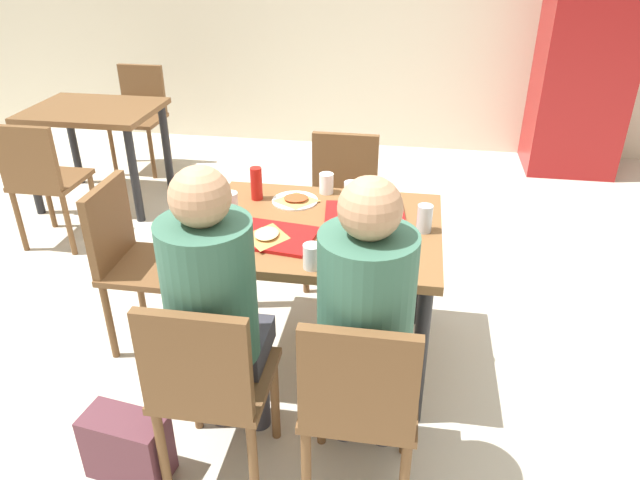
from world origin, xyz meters
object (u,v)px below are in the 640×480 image
plastic_cup_c (230,203)px  background_chair_near (41,176)px  pizza_slice_b (364,208)px  pizza_slice_c (296,199)px  tray_red_near (271,236)px  drink_fridge (586,55)px  chair_near_right (360,399)px  plastic_cup_a (326,183)px  background_table (95,124)px  plastic_cup_b (312,256)px  chair_left_end (133,254)px  background_chair_far (140,110)px  pizza_slice_d (349,251)px  person_in_brown_jacket (366,315)px  plastic_cup_d (351,192)px  person_in_red (215,301)px  condiment_bottle (256,184)px  pizza_slice_a (267,235)px  tray_red_far (365,215)px  foil_bundle (219,210)px  paper_plate_near_edge (350,253)px  chair_near_left (208,382)px  paper_plate_center (295,201)px  chair_far_side (342,198)px  soda_can (425,218)px  handbag (128,446)px

plastic_cup_c → background_chair_near: background_chair_near is taller
pizza_slice_b → pizza_slice_c: size_ratio=1.29×
tray_red_near → drink_fridge: drink_fridge is taller
chair_near_right → plastic_cup_a: chair_near_right is taller
pizza_slice_c → background_table: 2.21m
plastic_cup_b → drink_fridge: (1.67, 3.21, 0.17)m
pizza_slice_b → background_chair_near: background_chair_near is taller
chair_left_end → plastic_cup_a: chair_left_end is taller
drink_fridge → background_chair_near: drink_fridge is taller
plastic_cup_c → background_chair_far: 2.69m
pizza_slice_d → background_chair_near: (-2.06, 1.07, -0.24)m
chair_left_end → person_in_brown_jacket: (1.18, -0.67, 0.25)m
plastic_cup_d → drink_fridge: (1.59, 2.58, 0.17)m
person_in_red → condiment_bottle: (-0.08, 0.90, 0.06)m
tray_red_near → pizza_slice_a: bearing=-124.0°
plastic_cup_c → pizza_slice_c: bearing=30.4°
tray_red_far → pizza_slice_c: 0.35m
chair_near_right → pizza_slice_a: bearing=126.2°
condiment_bottle → foil_bundle: (-0.11, -0.25, -0.03)m
plastic_cup_c → foil_bundle: bearing=-107.5°
person_in_red → paper_plate_near_edge: 0.61m
drink_fridge → plastic_cup_b: bearing=-117.4°
pizza_slice_d → plastic_cup_c: 0.65m
tray_red_near → background_chair_far: size_ratio=0.42×
tray_red_near → condiment_bottle: size_ratio=2.25×
plastic_cup_a → background_chair_far: (-1.88, 1.94, -0.28)m
chair_near_right → chair_near_left: bearing=180.0°
pizza_slice_c → plastic_cup_a: bearing=47.0°
paper_plate_center → chair_near_left: bearing=-95.9°
chair_far_side → condiment_bottle: size_ratio=5.31×
pizza_slice_c → foil_bundle: size_ratio=1.89×
condiment_bottle → plastic_cup_b: bearing=-57.8°
chair_far_side → paper_plate_near_edge: size_ratio=3.86×
condiment_bottle → tray_red_near: bearing=-67.2°
plastic_cup_d → soda_can: bearing=-36.2°
tray_red_far → pizza_slice_a: bearing=-142.7°
chair_near_right → paper_plate_center: size_ratio=3.86×
person_in_red → foil_bundle: person_in_red is taller
chair_near_left → plastic_cup_c: bearing=100.4°
plastic_cup_b → person_in_red: bearing=-133.6°
handbag → background_chair_far: 3.39m
pizza_slice_d → background_chair_near: bearing=152.6°
soda_can → condiment_bottle: bearing=165.2°
chair_left_end → background_table: size_ratio=0.94×
pizza_slice_a → plastic_cup_b: size_ratio=1.87×
chair_left_end → person_in_red: 0.96m
chair_near_right → paper_plate_center: chair_near_right is taller
chair_near_left → soda_can: chair_near_left is taller
chair_left_end → pizza_slice_c: chair_left_end is taller
paper_plate_near_edge → tray_red_near: bearing=166.3°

